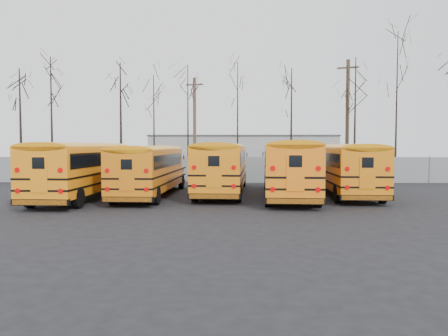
{
  "coord_description": "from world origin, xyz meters",
  "views": [
    {
      "loc": [
        0.8,
        -21.98,
        2.92
      ],
      "look_at": [
        0.28,
        3.26,
        1.6
      ],
      "focal_mm": 35.0,
      "sensor_mm": 36.0,
      "label": 1
    }
  ],
  "objects_px": {
    "bus_d": "(289,164)",
    "bus_e": "(345,165)",
    "utility_pole_left": "(195,127)",
    "bus_c": "(222,164)",
    "bus_a": "(83,165)",
    "bus_b": "(150,166)",
    "utility_pole_right": "(347,118)"
  },
  "relations": [
    {
      "from": "bus_d",
      "to": "utility_pole_right",
      "type": "distance_m",
      "value": 16.24
    },
    {
      "from": "bus_b",
      "to": "bus_d",
      "type": "distance_m",
      "value": 7.79
    },
    {
      "from": "bus_d",
      "to": "bus_e",
      "type": "relative_size",
      "value": 1.06
    },
    {
      "from": "bus_a",
      "to": "bus_d",
      "type": "relative_size",
      "value": 0.97
    },
    {
      "from": "bus_e",
      "to": "utility_pole_right",
      "type": "distance_m",
      "value": 13.96
    },
    {
      "from": "bus_c",
      "to": "bus_e",
      "type": "height_order",
      "value": "bus_c"
    },
    {
      "from": "bus_e",
      "to": "bus_d",
      "type": "bearing_deg",
      "value": -157.92
    },
    {
      "from": "utility_pole_left",
      "to": "utility_pole_right",
      "type": "relative_size",
      "value": 0.86
    },
    {
      "from": "bus_b",
      "to": "utility_pole_right",
      "type": "height_order",
      "value": "utility_pole_right"
    },
    {
      "from": "bus_d",
      "to": "bus_e",
      "type": "height_order",
      "value": "bus_d"
    },
    {
      "from": "bus_b",
      "to": "utility_pole_right",
      "type": "xyz_separation_m",
      "value": [
        14.69,
        13.96,
        3.58
      ]
    },
    {
      "from": "bus_c",
      "to": "bus_b",
      "type": "bearing_deg",
      "value": -158.44
    },
    {
      "from": "utility_pole_left",
      "to": "utility_pole_right",
      "type": "distance_m",
      "value": 13.42
    },
    {
      "from": "bus_b",
      "to": "bus_c",
      "type": "bearing_deg",
      "value": 20.5
    },
    {
      "from": "bus_b",
      "to": "bus_e",
      "type": "xyz_separation_m",
      "value": [
        11.22,
        0.9,
        0.06
      ]
    },
    {
      "from": "bus_a",
      "to": "bus_d",
      "type": "xyz_separation_m",
      "value": [
        11.22,
        0.7,
        0.06
      ]
    },
    {
      "from": "bus_d",
      "to": "utility_pole_right",
      "type": "bearing_deg",
      "value": 68.12
    },
    {
      "from": "bus_c",
      "to": "utility_pole_left",
      "type": "xyz_separation_m",
      "value": [
        -2.76,
        12.93,
        2.73
      ]
    },
    {
      "from": "bus_c",
      "to": "bus_e",
      "type": "relative_size",
      "value": 1.03
    },
    {
      "from": "bus_a",
      "to": "bus_e",
      "type": "height_order",
      "value": "bus_a"
    },
    {
      "from": "bus_b",
      "to": "bus_e",
      "type": "height_order",
      "value": "bus_e"
    },
    {
      "from": "utility_pole_right",
      "to": "utility_pole_left",
      "type": "bearing_deg",
      "value": -162.21
    },
    {
      "from": "utility_pole_right",
      "to": "bus_a",
      "type": "bearing_deg",
      "value": -121.25
    },
    {
      "from": "bus_c",
      "to": "bus_d",
      "type": "relative_size",
      "value": 0.97
    },
    {
      "from": "bus_b",
      "to": "bus_d",
      "type": "bearing_deg",
      "value": -0.36
    },
    {
      "from": "bus_a",
      "to": "bus_d",
      "type": "height_order",
      "value": "bus_d"
    },
    {
      "from": "bus_b",
      "to": "bus_e",
      "type": "relative_size",
      "value": 0.97
    },
    {
      "from": "bus_c",
      "to": "utility_pole_right",
      "type": "distance_m",
      "value": 16.86
    },
    {
      "from": "utility_pole_right",
      "to": "bus_c",
      "type": "bearing_deg",
      "value": -110.99
    },
    {
      "from": "utility_pole_left",
      "to": "bus_c",
      "type": "bearing_deg",
      "value": -63.3
    },
    {
      "from": "bus_d",
      "to": "utility_pole_left",
      "type": "xyz_separation_m",
      "value": [
        -6.49,
        14.61,
        2.67
      ]
    },
    {
      "from": "bus_a",
      "to": "bus_b",
      "type": "height_order",
      "value": "bus_a"
    }
  ]
}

